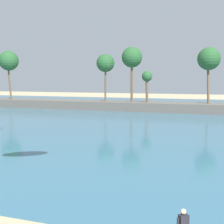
# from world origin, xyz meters

# --- Properties ---
(sea) EXTENTS (220.00, 88.16, 0.06)m
(sea) POSITION_xyz_m (0.00, 52.72, 0.03)
(sea) COLOR #386B84
(sea) RESTS_ON ground
(palm_headland) EXTENTS (101.44, 6.30, 12.85)m
(palm_headland) POSITION_xyz_m (-1.19, 56.87, 3.32)
(palm_headland) COLOR #605B54
(palm_headland) RESTS_ON ground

